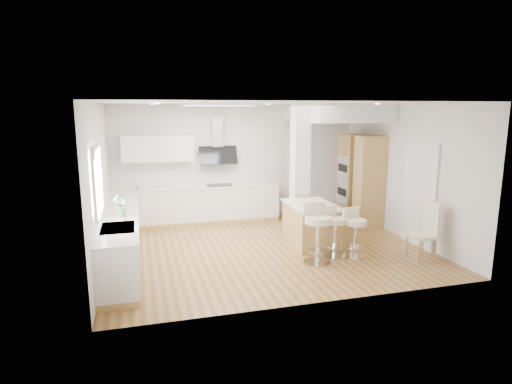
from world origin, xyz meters
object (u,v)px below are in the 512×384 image
object	(u,v)px
peninsula	(311,224)
dining_chair	(427,228)
bar_stool_a	(317,230)
bar_stool_c	(355,230)
bar_stool_b	(334,229)

from	to	relation	value
peninsula	dining_chair	size ratio (longest dim) A/B	1.28
dining_chair	bar_stool_a	bearing A→B (deg)	168.89
peninsula	bar_stool_c	world-z (taller)	bar_stool_c
bar_stool_c	dining_chair	size ratio (longest dim) A/B	0.85
peninsula	bar_stool_a	bearing A→B (deg)	-105.13
bar_stool_a	dining_chair	bearing A→B (deg)	-11.55
bar_stool_c	dining_chair	world-z (taller)	dining_chair
bar_stool_b	dining_chair	bearing A→B (deg)	-43.56
peninsula	dining_chair	xyz separation A→B (m)	(1.66, -1.38, 0.16)
bar_stool_b	dining_chair	distance (m)	1.65
bar_stool_c	bar_stool_b	bearing A→B (deg)	149.11
peninsula	bar_stool_a	distance (m)	1.12
bar_stool_a	dining_chair	world-z (taller)	same
bar_stool_b	dining_chair	world-z (taller)	dining_chair
peninsula	bar_stool_a	size ratio (longest dim) A/B	1.28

